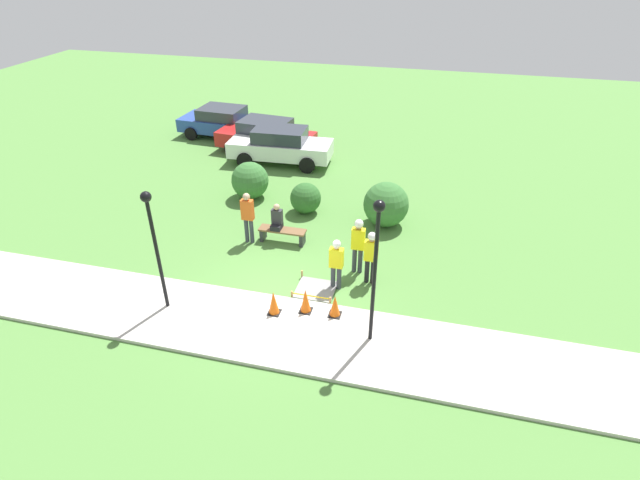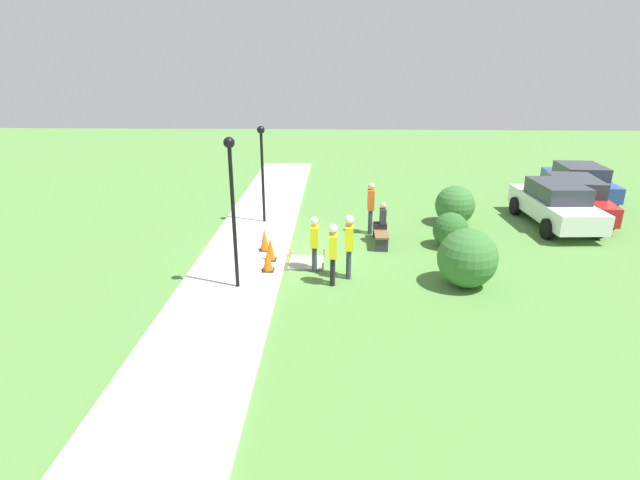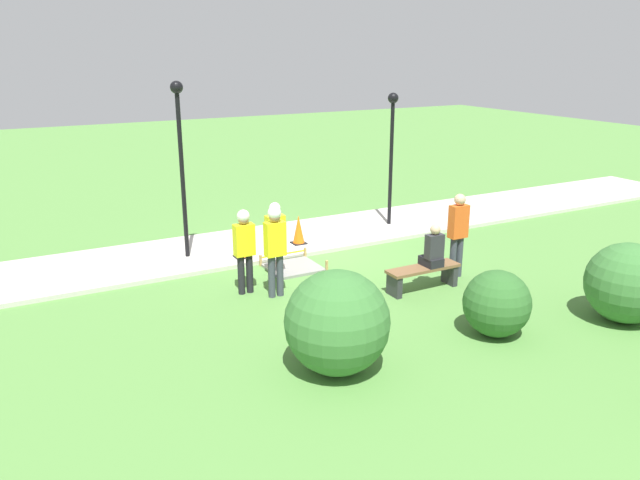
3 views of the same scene
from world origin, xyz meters
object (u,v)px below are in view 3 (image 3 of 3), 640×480
worker_trainee (275,234)px  lamppost_far (392,138)px  traffic_cone_sidewalk_edge (241,244)px  person_seated_on_bench (433,250)px  worker_assistant (275,243)px  lamppost_near (180,145)px  bystander_in_orange_shirt (458,230)px  traffic_cone_near_patch (299,230)px  park_bench (423,274)px  worker_supervisor (244,244)px  traffic_cone_far_patch (273,237)px

worker_trainee → lamppost_far: (-4.36, -2.09, 1.47)m
traffic_cone_sidewalk_edge → person_seated_on_bench: person_seated_on_bench is taller
worker_assistant → lamppost_far: lamppost_far is taller
lamppost_near → lamppost_far: size_ratio=1.12×
bystander_in_orange_shirt → lamppost_near: (4.77, -3.82, 1.64)m
worker_trainee → lamppost_near: (1.35, -2.00, 1.72)m
person_seated_on_bench → lamppost_far: size_ratio=0.25×
person_seated_on_bench → worker_assistant: 3.20m
traffic_cone_near_patch → lamppost_far: 3.63m
worker_assistant → lamppost_near: size_ratio=0.47×
person_seated_on_bench → worker_assistant: bearing=-21.3°
park_bench → lamppost_far: 5.10m
traffic_cone_sidewalk_edge → worker_trainee: size_ratio=0.39×
worker_supervisor → worker_assistant: 0.65m
person_seated_on_bench → worker_trainee: 3.31m
park_bench → bystander_in_orange_shirt: size_ratio=0.87×
worker_assistant → person_seated_on_bench: bearing=158.7°
lamppost_far → traffic_cone_sidewalk_edge: bearing=9.3°
worker_assistant → traffic_cone_far_patch: bearing=-113.0°
person_seated_on_bench → worker_assistant: (2.97, -1.16, 0.27)m
person_seated_on_bench → traffic_cone_far_patch: bearing=-60.6°
traffic_cone_far_patch → person_seated_on_bench: person_seated_on_bench is taller
lamppost_near → worker_trainee: bearing=124.1°
park_bench → worker_assistant: size_ratio=0.87×
traffic_cone_far_patch → park_bench: 3.89m
traffic_cone_sidewalk_edge → lamppost_near: (1.09, -0.67, 2.28)m
person_seated_on_bench → lamppost_near: lamppost_near is taller
worker_assistant → bystander_in_orange_shirt: size_ratio=1.01×
park_bench → person_seated_on_bench: person_seated_on_bench is taller
worker_trainee → traffic_cone_near_patch: bearing=-129.6°
park_bench → worker_assistant: bearing=-21.8°
worker_trainee → traffic_cone_sidewalk_edge: bearing=-78.6°
worker_supervisor → lamppost_near: size_ratio=0.44×
traffic_cone_sidewalk_edge → worker_trainee: (-0.27, 1.33, 0.55)m
traffic_cone_sidewalk_edge → worker_trainee: worker_trainee is taller
traffic_cone_far_patch → worker_assistant: worker_assistant is taller
traffic_cone_far_patch → worker_trainee: bearing=68.1°
worker_supervisor → lamppost_near: (0.44, -2.54, 1.67)m
lamppost_far → worker_assistant: bearing=32.5°
worker_trainee → lamppost_far: size_ratio=0.47×
traffic_cone_far_patch → worker_trainee: worker_trainee is taller
worker_supervisor → person_seated_on_bench: bearing=155.0°
traffic_cone_near_patch → park_bench: 3.87m
worker_supervisor → worker_trainee: 1.06m
traffic_cone_far_patch → worker_assistant: (1.00, 2.34, 0.66)m
worker_supervisor → traffic_cone_sidewalk_edge: bearing=-109.1°
lamppost_far → worker_supervisor: bearing=26.4°
park_bench → worker_trainee: (2.33, -2.09, 0.63)m
traffic_cone_far_patch → person_seated_on_bench: (-1.98, 3.50, 0.39)m
traffic_cone_far_patch → traffic_cone_sidewalk_edge: traffic_cone_far_patch is taller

